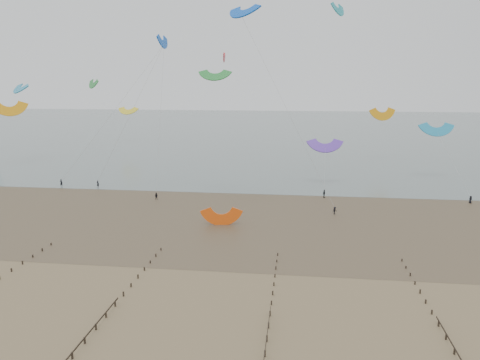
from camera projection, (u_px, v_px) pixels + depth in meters
The scene contains 6 objects.
ground at pixel (241, 289), 58.80m from camera, with size 500.00×500.00×0.00m, color brown.
sea_and_shore at pixel (242, 213), 92.68m from camera, with size 500.00×665.00×0.03m.
kitesurfer_lead at pixel (98, 184), 114.39m from camera, with size 0.63×0.41×1.71m, color black.
kitesurfers at pixel (421, 198), 100.97m from camera, with size 138.32×21.52×1.86m.
grounded_kite at pixel (222, 225), 84.83m from camera, with size 6.37×3.34×4.86m, color #FF5710, non-canonical shape.
kites_airborne at pixel (221, 101), 141.37m from camera, with size 222.72×121.01×40.77m.
Camera 1 is at (6.62, -54.22, 25.75)m, focal length 35.00 mm.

